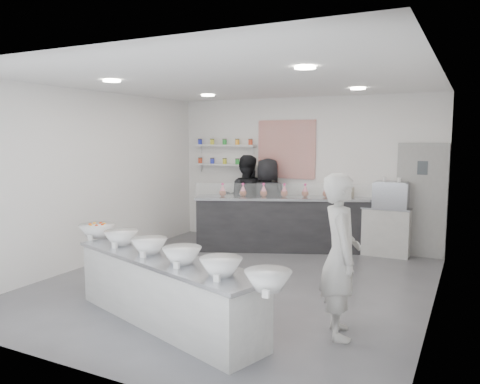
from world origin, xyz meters
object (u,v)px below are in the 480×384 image
staff_right (267,202)px  espresso_machine (391,195)px  woman_prep (340,256)px  staff_left (246,199)px  back_bar (284,224)px  espresso_ledge (376,231)px  prep_counter (166,291)px

staff_right → espresso_machine: bearing=180.0°
woman_prep → espresso_machine: bearing=-22.3°
staff_left → staff_right: bearing=164.3°
back_bar → espresso_machine: espresso_machine is taller
back_bar → espresso_ledge: (1.67, 0.48, -0.07)m
staff_right → staff_left: bearing=-4.3°
espresso_machine → staff_right: bearing=-175.7°
prep_counter → staff_right: staff_right is taller
prep_counter → espresso_ledge: size_ratio=2.41×
back_bar → staff_left: size_ratio=1.86×
prep_counter → espresso_ledge: 4.75m
espresso_machine → staff_right: staff_right is taller
espresso_machine → espresso_ledge: bearing=180.0°
prep_counter → staff_right: 4.36m
espresso_ledge → staff_right: (-2.15, -0.18, 0.44)m
espresso_machine → staff_left: size_ratio=0.33×
prep_counter → woman_prep: size_ratio=1.61×
espresso_ledge → woman_prep: woman_prep is taller
back_bar → espresso_machine: (1.92, 0.48, 0.61)m
back_bar → staff_left: staff_left is taller
back_bar → espresso_ledge: bearing=-7.0°
prep_counter → espresso_ledge: espresso_ledge is taller
woman_prep → staff_right: (-2.48, 3.70, -0.02)m
espresso_ledge → espresso_machine: (0.25, 0.00, 0.69)m
prep_counter → staff_left: 4.45m
woman_prep → staff_left: staff_left is taller
prep_counter → woman_prep: (1.93, 0.60, 0.51)m
prep_counter → staff_right: bearing=115.7°
prep_counter → back_bar: 4.00m
espresso_machine → staff_right: size_ratio=0.34×
back_bar → staff_right: bearing=125.2°
woman_prep → staff_right: 4.45m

